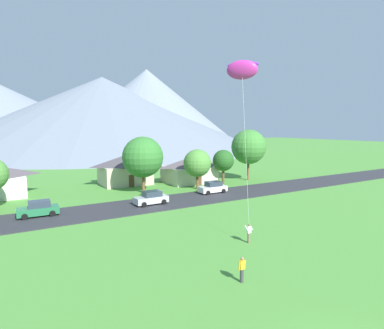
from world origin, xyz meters
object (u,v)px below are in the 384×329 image
Objects in this scene: tree_far_right at (143,157)px; tree_left_of_center at (223,161)px; watcher_person at (242,269)px; house_left_center at (125,169)px; kite_flyer_with_kite at (242,73)px; tree_near_right at (249,147)px; parked_car_green_mid_west at (38,209)px; parked_car_silver_mid_east at (151,198)px; parked_car_white_west_end at (213,188)px; tree_near_left at (197,163)px; house_leftmost at (189,170)px.

tree_left_of_center is at bearing -0.52° from tree_far_right.
tree_left_of_center is 34.98m from watcher_person.
house_left_center is 5.16× the size of watcher_person.
watcher_person is (-6.45, -8.16, -13.79)m from kite_flyer_with_kite.
tree_near_right reaches higher than parked_car_green_mid_west.
parked_car_silver_mid_east is 19.50m from kite_flyer_with_kite.
house_left_center is at bearing 122.20° from parked_car_white_west_end.
tree_near_right is at bearing 48.84° from watcher_person.
kite_flyer_with_kite is at bearing -115.56° from parked_car_white_west_end.
kite_flyer_with_kite is at bearing -110.08° from tree_near_left.
house_leftmost is 1.03× the size of house_left_center.
parked_car_green_mid_west is at bearing 112.94° from watcher_person.
kite_flyer_with_kite is at bearing 51.67° from watcher_person.
tree_near_left is (8.41, -9.85, 1.53)m from house_left_center.
kite_flyer_with_kite reaches higher than tree_near_left.
house_leftmost is 27.15m from parked_car_green_mid_west.
tree_near_right reaches higher than tree_far_right.
house_leftmost is 2.09× the size of parked_car_green_mid_west.
tree_near_left reaches higher than parked_car_white_west_end.
kite_flyer_with_kite is at bearing -132.17° from tree_near_right.
tree_far_right reaches higher than watcher_person.
tree_near_left reaches higher than house_left_center.
tree_left_of_center is 0.63× the size of tree_near_right.
tree_far_right is (-20.99, -0.81, -0.77)m from tree_near_right.
house_left_center is at bearing 43.92° from parked_car_green_mid_west.
house_leftmost is 6.32m from tree_left_of_center.
parked_car_green_mid_west and parked_car_silver_mid_east have the same top height.
tree_near_left is 1.48× the size of parked_car_green_mid_west.
tree_left_of_center is 3.52× the size of watcher_person.
house_leftmost is at bearing 22.19° from parked_car_green_mid_west.
tree_far_right is at bearing 179.48° from tree_left_of_center.
house_left_center is 20.49m from parked_car_green_mid_west.
tree_near_right is 5.56× the size of watcher_person.
parked_car_green_mid_west is 12.86m from parked_car_silver_mid_east.
kite_flyer_with_kite is at bearing -75.84° from parked_car_silver_mid_east.
tree_far_right reaches higher than parked_car_silver_mid_east.
kite_flyer_with_kite is at bearing -86.01° from tree_far_right.
tree_left_of_center is 1.39× the size of parked_car_white_west_end.
house_leftmost is at bearing -20.64° from house_left_center.
house_left_center is (-10.40, 3.92, 0.31)m from house_leftmost.
kite_flyer_with_kite is at bearing -122.54° from tree_left_of_center.
tree_near_left is at bearing -165.87° from tree_left_of_center.
tree_far_right is 1.98× the size of parked_car_white_west_end.
kite_flyer_with_kite is (-13.16, -20.63, 10.63)m from tree_left_of_center.
watcher_person is (-13.69, -23.30, 0.01)m from parked_car_white_west_end.
parked_car_silver_mid_east is at bearing -104.58° from tree_far_right.
tree_far_right is at bearing 80.18° from watcher_person.
parked_car_white_west_end is at bearing -99.91° from house_leftmost.
house_left_center is 2.03× the size of parked_car_green_mid_west.
watcher_person is at bearing -128.33° from kite_flyer_with_kite.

